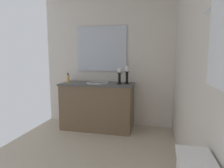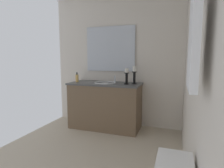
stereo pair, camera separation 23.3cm
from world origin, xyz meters
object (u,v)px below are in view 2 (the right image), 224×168
candle_holder_tall (134,75)px  soap_bottle (77,78)px  sink_basin (105,85)px  towel_near_vanity (194,39)px  vanity_cabinet (105,105)px  mirror (110,49)px  candle_holder_short (127,76)px

candle_holder_tall → soap_bottle: size_ratio=1.72×
sink_basin → soap_bottle: 0.57m
towel_near_vanity → vanity_cabinet: bearing=-150.5°
mirror → candle_holder_short: size_ratio=3.56×
vanity_cabinet → sink_basin: (-0.00, 0.00, 0.38)m
candle_holder_tall → candle_holder_short: size_ratio=1.14×
candle_holder_short → soap_bottle: size_ratio=1.51×
sink_basin → towel_near_vanity: towel_near_vanity is taller
mirror → candle_holder_tall: bearing=64.3°
sink_basin → vanity_cabinet: bearing=-90.0°
sink_basin → candle_holder_tall: (-0.02, 0.53, 0.20)m
sink_basin → candle_holder_tall: size_ratio=1.30×
sink_basin → mirror: size_ratio=0.42×
towel_near_vanity → candle_holder_tall: bearing=-161.8°
candle_holder_tall → candle_holder_short: (0.06, -0.12, -0.02)m
candle_holder_short → soap_bottle: 0.97m
towel_near_vanity → mirror: bearing=-153.3°
vanity_cabinet → soap_bottle: size_ratio=7.26×
candle_holder_short → soap_bottle: bearing=-89.7°
sink_basin → soap_bottle: size_ratio=2.23×
mirror → candle_holder_tall: size_ratio=3.12×
vanity_cabinet → candle_holder_short: candle_holder_short is taller
vanity_cabinet → candle_holder_short: 0.70m
soap_bottle → towel_near_vanity: 2.94m
candle_holder_tall → soap_bottle: (0.06, -1.09, -0.09)m
sink_basin → candle_holder_short: 0.45m
sink_basin → mirror: mirror is taller
mirror → towel_near_vanity: mirror is taller
sink_basin → towel_near_vanity: bearing=29.5°
towel_near_vanity → soap_bottle: bearing=-140.6°
vanity_cabinet → candle_holder_tall: (-0.02, 0.53, 0.58)m
vanity_cabinet → candle_holder_short: (0.04, 0.41, 0.56)m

